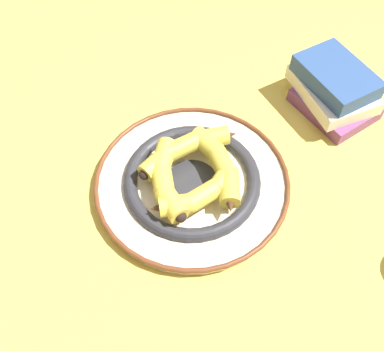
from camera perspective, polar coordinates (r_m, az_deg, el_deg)
ground_plane at (r=0.88m, az=1.81°, el=-2.98°), size 2.80×2.80×0.00m
decorative_bowl at (r=0.88m, az=0.00°, el=-0.79°), size 0.38×0.38×0.04m
banana_a at (r=0.82m, az=0.90°, el=-2.33°), size 0.18×0.09×0.04m
banana_b at (r=0.86m, az=3.56°, el=1.17°), size 0.06×0.20×0.04m
banana_c at (r=0.88m, az=-0.83°, el=3.48°), size 0.21×0.08×0.04m
banana_d at (r=0.84m, az=-3.37°, el=-0.24°), size 0.08×0.20×0.04m
book_stack at (r=1.04m, az=17.58°, el=10.42°), size 0.17×0.21×0.10m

